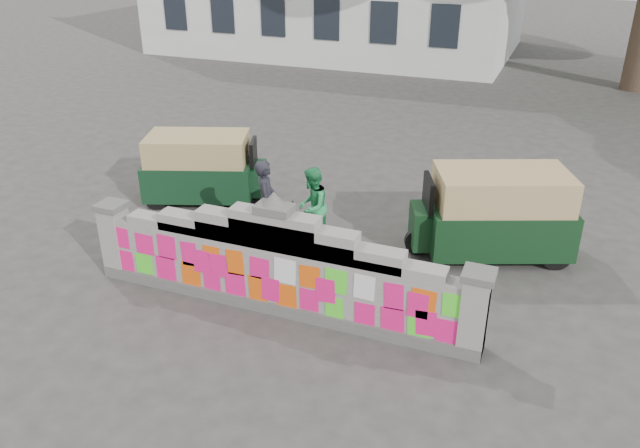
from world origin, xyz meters
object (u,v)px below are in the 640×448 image
(cyclist_rider, at_px, (267,214))
(rickshaw_right, at_px, (495,212))
(pedestrian, at_px, (312,207))
(rickshaw_left, at_px, (202,167))
(cyclist_bike, at_px, (267,230))

(cyclist_rider, xyz_separation_m, rickshaw_right, (3.83, 1.47, 0.06))
(cyclist_rider, distance_m, pedestrian, 0.90)
(rickshaw_left, relative_size, rickshaw_right, 0.92)
(cyclist_bike, height_order, rickshaw_left, rickshaw_left)
(cyclist_bike, xyz_separation_m, rickshaw_left, (-2.37, 1.67, 0.31))
(cyclist_rider, height_order, pedestrian, cyclist_rider)
(cyclist_bike, height_order, cyclist_rider, cyclist_rider)
(rickshaw_left, bearing_deg, pedestrian, -38.97)
(rickshaw_right, bearing_deg, cyclist_bike, -1.11)
(rickshaw_left, bearing_deg, cyclist_bike, -55.24)
(cyclist_rider, height_order, rickshaw_left, cyclist_rider)
(cyclist_bike, bearing_deg, pedestrian, -66.95)
(rickshaw_right, bearing_deg, rickshaw_left, -23.98)
(cyclist_bike, height_order, rickshaw_right, rickshaw_right)
(cyclist_rider, relative_size, rickshaw_right, 0.52)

